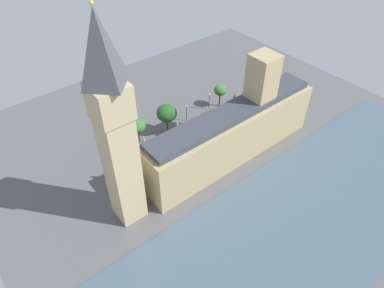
{
  "coord_description": "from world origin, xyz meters",
  "views": [
    {
      "loc": [
        -55.47,
        57.94,
        72.66
      ],
      "look_at": [
        1.0,
        12.2,
        9.2
      ],
      "focal_mm": 32.72,
      "sensor_mm": 36.0,
      "label": 1
    }
  ],
  "objects_px": {
    "car_yellow_cab_under_trees": "(232,123)",
    "street_lamp_corner": "(187,110)",
    "parliament_building": "(235,130)",
    "plane_tree_midblock": "(167,113)",
    "double_decker_bus_near_tower": "(194,129)",
    "plane_tree_kerbside": "(138,126)",
    "plane_tree_leading": "(220,90)",
    "pedestrian_far_end": "(250,118)",
    "car_blue_by_river_gate": "(162,154)",
    "street_lamp_trailing": "(209,99)",
    "clock_tower": "(115,128)"
  },
  "relations": [
    {
      "from": "double_decker_bus_near_tower",
      "to": "car_blue_by_river_gate",
      "type": "distance_m",
      "value": 13.74
    },
    {
      "from": "clock_tower",
      "to": "car_yellow_cab_under_trees",
      "type": "xyz_separation_m",
      "value": [
        9.86,
        -45.84,
        -26.79
      ]
    },
    {
      "from": "car_yellow_cab_under_trees",
      "to": "plane_tree_leading",
      "type": "bearing_deg",
      "value": -22.72
    },
    {
      "from": "street_lamp_trailing",
      "to": "double_decker_bus_near_tower",
      "type": "bearing_deg",
      "value": 121.42
    },
    {
      "from": "parliament_building",
      "to": "clock_tower",
      "type": "xyz_separation_m",
      "value": [
        0.37,
        36.1,
        18.57
      ]
    },
    {
      "from": "pedestrian_far_end",
      "to": "clock_tower",
      "type": "bearing_deg",
      "value": 110.55
    },
    {
      "from": "car_blue_by_river_gate",
      "to": "plane_tree_midblock",
      "type": "bearing_deg",
      "value": -44.06
    },
    {
      "from": "plane_tree_kerbside",
      "to": "plane_tree_midblock",
      "type": "distance_m",
      "value": 9.91
    },
    {
      "from": "parliament_building",
      "to": "plane_tree_midblock",
      "type": "distance_m",
      "value": 22.68
    },
    {
      "from": "plane_tree_midblock",
      "to": "street_lamp_trailing",
      "type": "relative_size",
      "value": 1.63
    },
    {
      "from": "plane_tree_kerbside",
      "to": "plane_tree_leading",
      "type": "bearing_deg",
      "value": -92.29
    },
    {
      "from": "plane_tree_leading",
      "to": "street_lamp_trailing",
      "type": "height_order",
      "value": "plane_tree_leading"
    },
    {
      "from": "car_blue_by_river_gate",
      "to": "street_lamp_corner",
      "type": "xyz_separation_m",
      "value": [
        9.16,
        -16.68,
        3.49
      ]
    },
    {
      "from": "double_decker_bus_near_tower",
      "to": "street_lamp_trailing",
      "type": "relative_size",
      "value": 1.61
    },
    {
      "from": "clock_tower",
      "to": "parliament_building",
      "type": "bearing_deg",
      "value": -90.59
    },
    {
      "from": "car_yellow_cab_under_trees",
      "to": "double_decker_bus_near_tower",
      "type": "relative_size",
      "value": 0.44
    },
    {
      "from": "parliament_building",
      "to": "street_lamp_trailing",
      "type": "xyz_separation_m",
      "value": [
        22.03,
        -9.68,
        -4.59
      ]
    },
    {
      "from": "parliament_building",
      "to": "double_decker_bus_near_tower",
      "type": "xyz_separation_m",
      "value": [
        13.88,
        3.67,
        -6.48
      ]
    },
    {
      "from": "double_decker_bus_near_tower",
      "to": "street_lamp_corner",
      "type": "height_order",
      "value": "street_lamp_corner"
    },
    {
      "from": "plane_tree_midblock",
      "to": "pedestrian_far_end",
      "type": "bearing_deg",
      "value": -115.29
    },
    {
      "from": "car_yellow_cab_under_trees",
      "to": "street_lamp_corner",
      "type": "relative_size",
      "value": 0.74
    },
    {
      "from": "plane_tree_leading",
      "to": "plane_tree_kerbside",
      "type": "bearing_deg",
      "value": 87.71
    },
    {
      "from": "car_blue_by_river_gate",
      "to": "plane_tree_kerbside",
      "type": "distance_m",
      "value": 11.43
    },
    {
      "from": "street_lamp_trailing",
      "to": "clock_tower",
      "type": "bearing_deg",
      "value": 115.32
    },
    {
      "from": "parliament_building",
      "to": "street_lamp_trailing",
      "type": "bearing_deg",
      "value": -23.72
    },
    {
      "from": "plane_tree_kerbside",
      "to": "street_lamp_trailing",
      "type": "xyz_separation_m",
      "value": [
        -0.67,
        -28.64,
        -1.51
      ]
    },
    {
      "from": "pedestrian_far_end",
      "to": "plane_tree_leading",
      "type": "bearing_deg",
      "value": 21.56
    },
    {
      "from": "clock_tower",
      "to": "street_lamp_trailing",
      "type": "bearing_deg",
      "value": -64.68
    },
    {
      "from": "double_decker_bus_near_tower",
      "to": "car_blue_by_river_gate",
      "type": "height_order",
      "value": "double_decker_bus_near_tower"
    },
    {
      "from": "parliament_building",
      "to": "plane_tree_midblock",
      "type": "relative_size",
      "value": 5.41
    },
    {
      "from": "car_blue_by_river_gate",
      "to": "plane_tree_leading",
      "type": "distance_m",
      "value": 33.0
    },
    {
      "from": "parliament_building",
      "to": "street_lamp_corner",
      "type": "xyz_separation_m",
      "value": [
        21.8,
        0.56,
        -4.73
      ]
    },
    {
      "from": "car_yellow_cab_under_trees",
      "to": "street_lamp_trailing",
      "type": "height_order",
      "value": "street_lamp_trailing"
    },
    {
      "from": "street_lamp_corner",
      "to": "car_blue_by_river_gate",
      "type": "bearing_deg",
      "value": 118.78
    },
    {
      "from": "car_blue_by_river_gate",
      "to": "street_lamp_trailing",
      "type": "xyz_separation_m",
      "value": [
        9.39,
        -26.92,
        3.64
      ]
    },
    {
      "from": "car_blue_by_river_gate",
      "to": "pedestrian_far_end",
      "type": "bearing_deg",
      "value": -96.85
    },
    {
      "from": "parliament_building",
      "to": "car_blue_by_river_gate",
      "type": "distance_m",
      "value": 22.9
    },
    {
      "from": "pedestrian_far_end",
      "to": "plane_tree_leading",
      "type": "height_order",
      "value": "plane_tree_leading"
    },
    {
      "from": "parliament_building",
      "to": "car_yellow_cab_under_trees",
      "type": "xyz_separation_m",
      "value": [
        10.24,
        -9.73,
        -8.22
      ]
    },
    {
      "from": "car_blue_by_river_gate",
      "to": "car_yellow_cab_under_trees",
      "type": "bearing_deg",
      "value": -94.74
    },
    {
      "from": "pedestrian_far_end",
      "to": "street_lamp_corner",
      "type": "bearing_deg",
      "value": 63.38
    },
    {
      "from": "car_yellow_cab_under_trees",
      "to": "pedestrian_far_end",
      "type": "bearing_deg",
      "value": -106.93
    },
    {
      "from": "plane_tree_leading",
      "to": "car_blue_by_river_gate",
      "type": "bearing_deg",
      "value": 105.58
    },
    {
      "from": "parliament_building",
      "to": "plane_tree_kerbside",
      "type": "height_order",
      "value": "parliament_building"
    },
    {
      "from": "pedestrian_far_end",
      "to": "plane_tree_kerbside",
      "type": "xyz_separation_m",
      "value": [
        14.29,
        35.28,
        5.29
      ]
    },
    {
      "from": "plane_tree_leading",
      "to": "street_lamp_corner",
      "type": "xyz_separation_m",
      "value": [
        0.43,
        14.65,
        -2.1
      ]
    },
    {
      "from": "plane_tree_leading",
      "to": "plane_tree_kerbside",
      "type": "relative_size",
      "value": 1.04
    },
    {
      "from": "pedestrian_far_end",
      "to": "car_blue_by_river_gate",
      "type": "bearing_deg",
      "value": 94.64
    },
    {
      "from": "car_yellow_cab_under_trees",
      "to": "double_decker_bus_near_tower",
      "type": "distance_m",
      "value": 14.0
    },
    {
      "from": "street_lamp_corner",
      "to": "car_yellow_cab_under_trees",
      "type": "bearing_deg",
      "value": -138.33
    }
  ]
}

